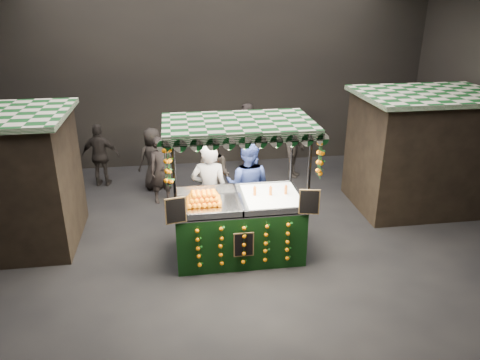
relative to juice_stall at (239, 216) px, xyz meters
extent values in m
plane|color=black|center=(-0.06, 0.10, -0.80)|extent=(12.00, 12.00, 0.00)
cube|color=black|center=(-0.06, 5.10, 1.70)|extent=(12.00, 0.10, 5.00)
cube|color=black|center=(-0.06, -4.90, 1.70)|extent=(12.00, 0.10, 5.00)
cube|color=black|center=(4.34, 1.60, 0.45)|extent=(2.80, 2.00, 2.50)
cube|color=#104A1A|center=(4.34, 1.60, 1.75)|extent=(3.00, 2.20, 0.10)
cube|color=black|center=(-0.01, 0.04, -0.28)|extent=(2.28, 1.24, 1.03)
cube|color=#AAABB0|center=(-0.01, 0.04, 0.26)|extent=(2.28, 1.24, 0.04)
cylinder|color=black|center=(-1.12, -0.55, 0.44)|extent=(0.05, 0.05, 2.48)
cylinder|color=black|center=(1.10, -0.55, 0.44)|extent=(0.05, 0.05, 2.48)
cylinder|color=black|center=(-1.12, 0.63, 0.44)|extent=(0.05, 0.05, 2.48)
cylinder|color=black|center=(1.10, 0.63, 0.44)|extent=(0.05, 0.05, 2.48)
cube|color=#104A1A|center=(-0.01, 0.04, 1.73)|extent=(2.54, 1.50, 0.08)
cube|color=silver|center=(0.61, 0.04, 0.32)|extent=(1.01, 1.12, 0.08)
cube|color=black|center=(-1.13, -0.61, 0.50)|extent=(0.35, 0.10, 0.46)
cube|color=black|center=(1.11, -0.61, 0.50)|extent=(0.35, 0.10, 0.46)
cube|color=black|center=(-0.01, -0.62, -0.23)|extent=(0.35, 0.03, 0.46)
imported|color=slate|center=(-0.47, 0.80, 0.18)|extent=(0.76, 0.55, 1.94)
imported|color=navy|center=(0.33, 1.04, 0.15)|extent=(1.12, 1.00, 1.89)
imported|color=black|center=(-1.42, 2.60, -0.02)|extent=(0.66, 0.53, 1.56)
imported|color=black|center=(-0.30, 1.90, 0.06)|extent=(1.06, 1.02, 1.71)
imported|color=#282320|center=(-2.93, 3.81, 0.00)|extent=(0.98, 0.52, 1.59)
imported|color=#2D2825|center=(2.04, 3.69, 0.07)|extent=(1.14, 1.30, 1.74)
imported|color=black|center=(-1.62, 3.44, -0.02)|extent=(0.89, 0.77, 1.55)
imported|color=#272420|center=(4.44, 3.86, 0.11)|extent=(1.28, 1.72, 1.81)
imported|color=#2E2726|center=(0.86, 4.70, 0.09)|extent=(0.53, 0.71, 1.77)
camera|label=1|loc=(-1.08, -7.38, 3.79)|focal=34.38mm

